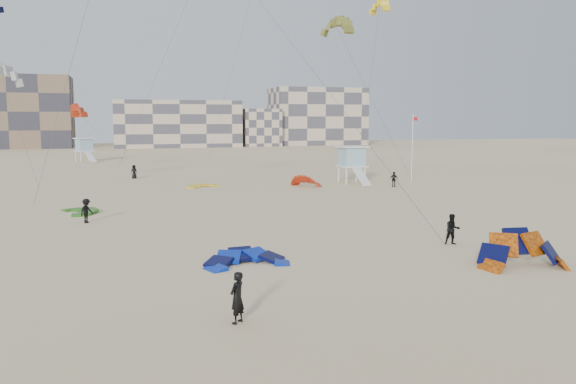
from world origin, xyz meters
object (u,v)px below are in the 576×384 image
object	(u,v)px
kite_ground_blue	(247,264)
kite_ground_orange	(523,268)
lifeguard_tower_near	(352,165)
kitesurfer_main	(237,298)

from	to	relation	value
kite_ground_blue	kite_ground_orange	xyz separation A→B (m)	(12.34, -4.33, 0.00)
lifeguard_tower_near	kitesurfer_main	bearing A→B (deg)	-119.19
kite_ground_orange	lifeguard_tower_near	bearing A→B (deg)	87.25
kite_ground_orange	lifeguard_tower_near	size ratio (longest dim) A/B	0.78
kite_ground_orange	kite_ground_blue	bearing A→B (deg)	168.22
kite_ground_orange	lifeguard_tower_near	distance (m)	36.40
kitesurfer_main	lifeguard_tower_near	xyz separation A→B (m)	(20.86, 39.02, 1.13)
kite_ground_blue	kite_ground_orange	world-z (taller)	kite_ground_orange
kite_ground_blue	kite_ground_orange	bearing A→B (deg)	-23.52
kite_ground_blue	kitesurfer_main	distance (m)	7.91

